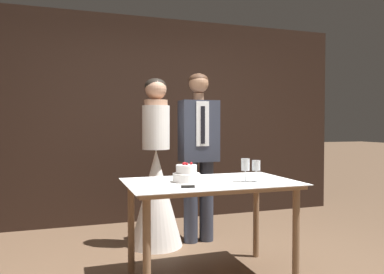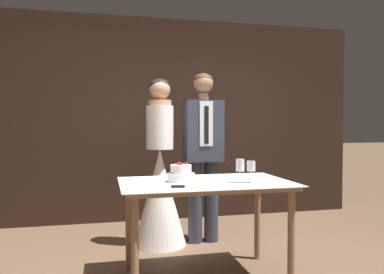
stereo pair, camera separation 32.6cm
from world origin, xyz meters
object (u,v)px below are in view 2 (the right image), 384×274
(wine_glass_near, at_px, (251,167))
(bride, at_px, (160,183))
(groom, at_px, (203,148))
(cake_knife, at_px, (189,187))
(tiered_cake, at_px, (181,174))
(wine_glass_middle, at_px, (240,166))
(cake_table, at_px, (205,193))

(wine_glass_near, relative_size, bride, 0.10)
(wine_glass_near, height_order, groom, groom)
(cake_knife, xyz_separation_m, groom, (0.42, 1.20, 0.20))
(cake_knife, height_order, groom, groom)
(tiered_cake, distance_m, cake_knife, 0.30)
(cake_knife, distance_m, wine_glass_middle, 0.48)
(cake_knife, bearing_deg, groom, 80.15)
(tiered_cake, height_order, wine_glass_near, wine_glass_near)
(bride, bearing_deg, wine_glass_middle, -65.65)
(cake_knife, distance_m, bride, 1.21)
(tiered_cake, bearing_deg, cake_table, -10.23)
(cake_table, xyz_separation_m, bride, (-0.23, 0.94, -0.06))
(groom, bearing_deg, cake_table, -103.90)
(cake_table, distance_m, wine_glass_near, 0.43)
(tiered_cake, height_order, wine_glass_middle, wine_glass_middle)
(cake_knife, relative_size, groom, 0.24)
(cake_knife, height_order, wine_glass_middle, wine_glass_middle)
(cake_table, xyz_separation_m, cake_knife, (-0.19, -0.26, 0.10))
(cake_table, relative_size, cake_knife, 3.14)
(wine_glass_middle, xyz_separation_m, bride, (-0.48, 1.06, -0.29))
(groom, bearing_deg, bride, 179.93)
(bride, bearing_deg, cake_table, -76.11)
(wine_glass_near, height_order, bride, bride)
(bride, bearing_deg, wine_glass_near, -62.49)
(tiered_cake, bearing_deg, wine_glass_middle, -19.97)
(wine_glass_near, bearing_deg, wine_glass_middle, 165.37)
(tiered_cake, relative_size, groom, 0.12)
(bride, bearing_deg, groom, -0.07)
(wine_glass_near, relative_size, wine_glass_middle, 0.92)
(bride, distance_m, groom, 0.59)
(cake_table, distance_m, groom, 1.01)
(cake_knife, distance_m, groom, 1.29)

